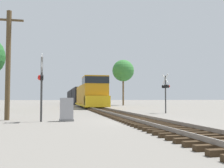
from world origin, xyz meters
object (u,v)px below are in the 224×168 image
at_px(relay_cabinet, 67,110).
at_px(tree_mid_background, 123,71).
at_px(crossing_signal_near, 41,81).
at_px(freight_train, 78,96).
at_px(crossing_signal_far, 166,88).
at_px(utility_pole, 8,63).

xyz_separation_m(relay_cabinet, tree_mid_background, (12.12, 33.84, 6.14)).
relative_size(crossing_signal_near, relay_cabinet, 2.84).
bearing_deg(crossing_signal_near, tree_mid_background, 153.68).
xyz_separation_m(freight_train, tree_mid_background, (7.88, -11.72, 4.94)).
height_order(freight_train, crossing_signal_near, freight_train).
height_order(crossing_signal_near, crossing_signal_far, crossing_signal_near).
height_order(crossing_signal_far, relay_cabinet, crossing_signal_far).
height_order(freight_train, tree_mid_background, tree_mid_background).
bearing_deg(relay_cabinet, utility_pole, 156.87).
distance_m(crossing_signal_far, relay_cabinet, 11.50).
height_order(crossing_signal_near, utility_pole, utility_pole).
height_order(freight_train, relay_cabinet, freight_train).
bearing_deg(tree_mid_background, utility_pole, -116.06).
bearing_deg(tree_mid_background, relay_cabinet, -109.70).
xyz_separation_m(freight_train, utility_pole, (-7.90, -43.99, 1.73)).
relative_size(crossing_signal_near, tree_mid_background, 0.44).
relative_size(freight_train, crossing_signal_far, 17.19).
xyz_separation_m(crossing_signal_far, tree_mid_background, (2.84, 27.23, 4.54)).
height_order(relay_cabinet, utility_pole, utility_pole).
bearing_deg(freight_train, crossing_signal_far, -82.63).
relative_size(freight_train, crossing_signal_near, 15.64).
bearing_deg(freight_train, utility_pole, -100.18).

